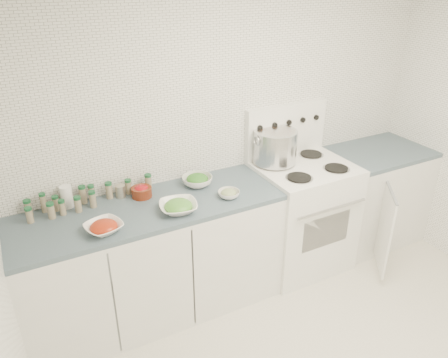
# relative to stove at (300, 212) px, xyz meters

# --- Properties ---
(room_walls) EXTENTS (3.54, 3.04, 2.52)m
(room_walls) POSITION_rel_stove_xyz_m (-0.48, -1.19, 1.06)
(room_walls) COLOR white
(room_walls) RESTS_ON ground
(counter_left) EXTENTS (1.85, 0.62, 0.90)m
(counter_left) POSITION_rel_stove_xyz_m (-1.30, 0.00, -0.05)
(counter_left) COLOR white
(counter_left) RESTS_ON ground
(stove) EXTENTS (0.76, 0.70, 1.36)m
(stove) POSITION_rel_stove_xyz_m (0.00, 0.00, 0.00)
(stove) COLOR white
(stove) RESTS_ON ground
(counter_right) EXTENTS (0.89, 0.95, 0.90)m
(counter_right) POSITION_rel_stove_xyz_m (0.82, -0.00, -0.05)
(counter_right) COLOR white
(counter_right) RESTS_ON ground
(stock_pot) EXTENTS (0.37, 0.35, 0.26)m
(stock_pot) POSITION_rel_stove_xyz_m (-0.19, 0.15, 0.59)
(stock_pot) COLOR silver
(stock_pot) RESTS_ON stove
(bowl_tomato) EXTENTS (0.27, 0.27, 0.07)m
(bowl_tomato) POSITION_rel_stove_xyz_m (-1.65, -0.16, 0.44)
(bowl_tomato) COLOR white
(bowl_tomato) RESTS_ON counter_left
(bowl_snowpea) EXTENTS (0.30, 0.30, 0.08)m
(bowl_snowpea) POSITION_rel_stove_xyz_m (-1.15, -0.15, 0.44)
(bowl_snowpea) COLOR white
(bowl_snowpea) RESTS_ON counter_left
(bowl_broccoli) EXTENTS (0.30, 0.30, 0.09)m
(bowl_broccoli) POSITION_rel_stove_xyz_m (-0.88, 0.14, 0.45)
(bowl_broccoli) COLOR white
(bowl_broccoli) RESTS_ON counter_left
(bowl_zucchini) EXTENTS (0.17, 0.17, 0.06)m
(bowl_zucchini) POSITION_rel_stove_xyz_m (-0.76, -0.13, 0.43)
(bowl_zucchini) COLOR white
(bowl_zucchini) RESTS_ON counter_left
(bowl_pepper) EXTENTS (0.14, 0.14, 0.09)m
(bowl_pepper) POSITION_rel_stove_xyz_m (-1.30, 0.16, 0.45)
(bowl_pepper) COLOR #5F2110
(bowl_pepper) RESTS_ON counter_left
(salt_canister) EXTENTS (0.08, 0.08, 0.16)m
(salt_canister) POSITION_rel_stove_xyz_m (-1.80, 0.26, 0.48)
(salt_canister) COLOR white
(salt_canister) RESTS_ON counter_left
(tin_can) EXTENTS (0.07, 0.07, 0.09)m
(tin_can) POSITION_rel_stove_xyz_m (-1.44, 0.23, 0.45)
(tin_can) COLOR #A19988
(tin_can) RESTS_ON counter_left
(spice_cluster) EXTENTS (0.86, 0.16, 0.14)m
(spice_cluster) POSITION_rel_stove_xyz_m (-1.71, 0.22, 0.46)
(spice_cluster) COLOR gray
(spice_cluster) RESTS_ON counter_left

